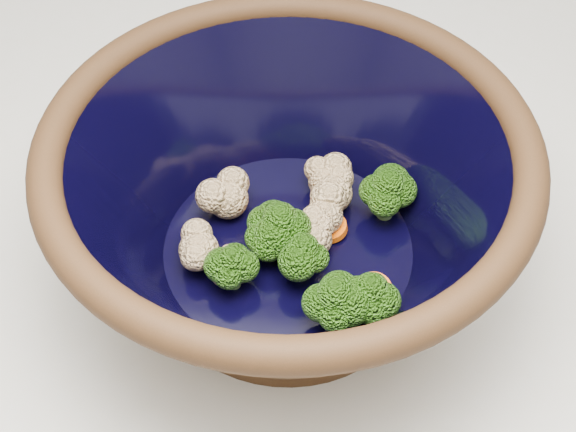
{
  "coord_description": "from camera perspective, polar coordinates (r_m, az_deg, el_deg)",
  "views": [
    {
      "loc": [
        -0.01,
        -0.31,
        1.43
      ],
      "look_at": [
        -0.06,
        0.09,
        0.97
      ],
      "focal_mm": 50.0,
      "sensor_mm": 36.0,
      "label": 1
    }
  ],
  "objects": [
    {
      "name": "mixing_bowl",
      "position": [
        0.59,
        -0.0,
        0.94
      ],
      "size": [
        0.44,
        0.44,
        0.16
      ],
      "rotation": [
        0.0,
        0.0,
        -0.38
      ],
      "color": "black",
      "rests_on": "counter"
    },
    {
      "name": "vegetable_pile",
      "position": [
        0.61,
        1.08,
        -1.46
      ],
      "size": [
        0.18,
        0.17,
        0.05
      ],
      "color": "#608442",
      "rests_on": "mixing_bowl"
    }
  ]
}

